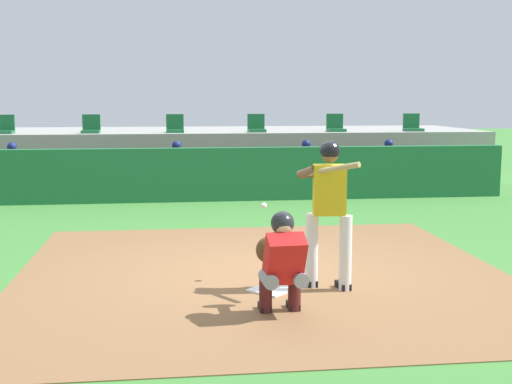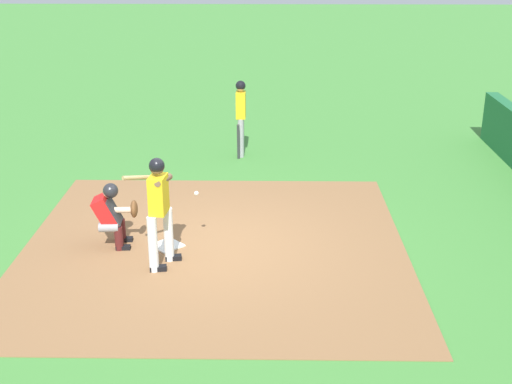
{
  "view_description": "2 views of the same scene",
  "coord_description": "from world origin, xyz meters",
  "px_view_note": "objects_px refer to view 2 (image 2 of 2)",
  "views": [
    {
      "loc": [
        -1.14,
        -8.55,
        2.31
      ],
      "look_at": [
        0.0,
        0.7,
        1.0
      ],
      "focal_mm": 47.27,
      "sensor_mm": 36.0,
      "label": 1
    },
    {
      "loc": [
        10.29,
        0.87,
        4.99
      ],
      "look_at": [
        0.0,
        0.7,
        1.0
      ],
      "focal_mm": 47.54,
      "sensor_mm": 36.0,
      "label": 2
    }
  ],
  "objects_px": {
    "batter_at_plate": "(159,205)",
    "on_deck_batter": "(241,113)",
    "catcher_crouched": "(113,213)",
    "home_plate": "(167,245)"
  },
  "relations": [
    {
      "from": "home_plate",
      "to": "on_deck_batter",
      "type": "distance_m",
      "value": 5.18
    },
    {
      "from": "home_plate",
      "to": "on_deck_batter",
      "type": "height_order",
      "value": "on_deck_batter"
    },
    {
      "from": "batter_at_plate",
      "to": "catcher_crouched",
      "type": "relative_size",
      "value": 1.02
    },
    {
      "from": "batter_at_plate",
      "to": "on_deck_batter",
      "type": "relative_size",
      "value": 1.01
    },
    {
      "from": "home_plate",
      "to": "on_deck_batter",
      "type": "bearing_deg",
      "value": 167.94
    },
    {
      "from": "home_plate",
      "to": "catcher_crouched",
      "type": "height_order",
      "value": "catcher_crouched"
    },
    {
      "from": "batter_at_plate",
      "to": "catcher_crouched",
      "type": "height_order",
      "value": "batter_at_plate"
    },
    {
      "from": "on_deck_batter",
      "to": "home_plate",
      "type": "bearing_deg",
      "value": -12.06
    },
    {
      "from": "home_plate",
      "to": "batter_at_plate",
      "type": "bearing_deg",
      "value": 1.81
    },
    {
      "from": "on_deck_batter",
      "to": "batter_at_plate",
      "type": "bearing_deg",
      "value": -10.41
    }
  ]
}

